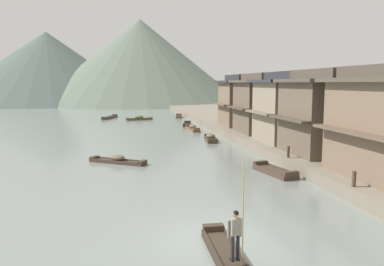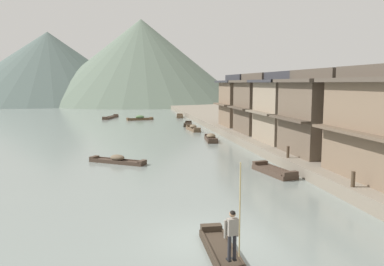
% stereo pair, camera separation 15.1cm
% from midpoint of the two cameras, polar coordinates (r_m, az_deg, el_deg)
% --- Properties ---
extents(ground_plane, '(400.00, 400.00, 0.00)m').
position_cam_midpoint_polar(ground_plane, '(15.36, 2.54, -15.28)').
color(ground_plane, gray).
extents(riverbank_right, '(18.00, 110.00, 0.74)m').
position_cam_midpoint_polar(riverbank_right, '(48.49, 14.31, 0.52)').
color(riverbank_right, slate).
rests_on(riverbank_right, ground).
extents(boat_foreground_poled, '(0.98, 4.52, 0.47)m').
position_cam_midpoint_polar(boat_foreground_poled, '(13.75, 4.97, -17.39)').
color(boat_foreground_poled, '#33281E').
rests_on(boat_foreground_poled, ground).
extents(boatman_person, '(0.56, 0.30, 3.04)m').
position_cam_midpoint_polar(boatman_person, '(12.33, 6.30, -13.72)').
color(boatman_person, black).
rests_on(boatman_person, boat_foreground_poled).
extents(boat_moored_nearest, '(4.33, 1.94, 0.76)m').
position_cam_midpoint_polar(boat_moored_nearest, '(63.30, -7.52, 2.14)').
color(boat_moored_nearest, brown).
rests_on(boat_moored_nearest, ground).
extents(boat_moored_second, '(2.60, 5.69, 0.50)m').
position_cam_midpoint_polar(boat_moored_second, '(67.09, -11.70, 2.24)').
color(boat_moored_second, '#423328').
rests_on(boat_moored_second, ground).
extents(boat_moored_third, '(4.25, 3.21, 0.64)m').
position_cam_midpoint_polar(boat_moored_third, '(29.55, -10.65, -3.92)').
color(boat_moored_third, '#423328').
rests_on(boat_moored_third, ground).
extents(boat_moored_far, '(1.25, 3.98, 0.75)m').
position_cam_midpoint_polar(boat_moored_far, '(48.74, 0.25, 0.67)').
color(boat_moored_far, brown).
rests_on(boat_moored_far, ground).
extents(boat_midriver_drifting, '(1.44, 4.02, 0.76)m').
position_cam_midpoint_polar(boat_midriver_drifting, '(40.20, 2.88, -0.75)').
color(boat_midriver_drifting, '#423328').
rests_on(boat_midriver_drifting, ground).
extents(boat_midriver_upstream, '(1.86, 3.95, 0.54)m').
position_cam_midpoint_polar(boat_midriver_upstream, '(26.20, 12.01, -5.47)').
color(boat_midriver_upstream, '#423328').
rests_on(boat_midriver_upstream, ground).
extents(boat_upstream_distant, '(1.57, 3.68, 0.55)m').
position_cam_midpoint_polar(boat_upstream_distant, '(67.38, -1.72, 2.43)').
color(boat_upstream_distant, brown).
rests_on(boat_upstream_distant, ground).
extents(boat_crossing_west, '(1.77, 3.92, 0.53)m').
position_cam_midpoint_polar(boat_crossing_west, '(54.32, -0.54, 1.25)').
color(boat_crossing_west, '#33281E').
rests_on(boat_crossing_west, ground).
extents(house_waterfront_second, '(6.66, 6.45, 6.14)m').
position_cam_midpoint_polar(house_waterfront_second, '(30.26, 19.34, 2.80)').
color(house_waterfront_second, brown).
rests_on(house_waterfront_second, riverbank_right).
extents(house_waterfront_tall, '(7.13, 6.45, 6.14)m').
position_cam_midpoint_polar(house_waterfront_tall, '(35.77, 14.88, 3.60)').
color(house_waterfront_tall, gray).
rests_on(house_waterfront_tall, riverbank_right).
extents(house_waterfront_narrow, '(6.18, 6.51, 6.14)m').
position_cam_midpoint_polar(house_waterfront_narrow, '(41.54, 10.53, 4.20)').
color(house_waterfront_narrow, brown).
rests_on(house_waterfront_narrow, riverbank_right).
extents(house_waterfront_far, '(5.92, 6.20, 6.14)m').
position_cam_midpoint_polar(house_waterfront_far, '(47.91, 7.53, 4.66)').
color(house_waterfront_far, '#75604C').
rests_on(house_waterfront_far, riverbank_right).
extents(mooring_post_dock_near, '(0.20, 0.20, 0.79)m').
position_cam_midpoint_polar(mooring_post_dock_near, '(21.26, 22.57, -6.22)').
color(mooring_post_dock_near, '#473828').
rests_on(mooring_post_dock_near, riverbank_right).
extents(mooring_post_dock_mid, '(0.20, 0.20, 0.81)m').
position_cam_midpoint_polar(mooring_post_dock_mid, '(28.01, 13.93, -2.69)').
color(mooring_post_dock_mid, '#473828').
rests_on(mooring_post_dock_mid, riverbank_right).
extents(hill_far_west, '(61.37, 61.37, 24.49)m').
position_cam_midpoint_polar(hill_far_west, '(118.82, -7.32, 10.30)').
color(hill_far_west, '#5B6B5B').
rests_on(hill_far_west, ground).
extents(hill_far_centre, '(60.56, 60.56, 21.07)m').
position_cam_midpoint_polar(hill_far_centre, '(127.18, -20.09, 8.95)').
color(hill_far_centre, '#4C5B56').
rests_on(hill_far_centre, ground).
extents(hill_far_east, '(42.42, 42.42, 12.83)m').
position_cam_midpoint_polar(hill_far_east, '(132.54, -5.61, 7.48)').
color(hill_far_east, '#5B6B5B').
rests_on(hill_far_east, ground).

